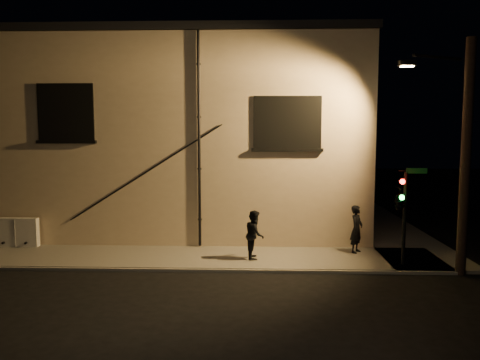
{
  "coord_description": "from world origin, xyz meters",
  "views": [
    {
      "loc": [
        0.43,
        -15.11,
        4.61
      ],
      "look_at": [
        -0.18,
        1.8,
        2.88
      ],
      "focal_mm": 35.0,
      "sensor_mm": 36.0,
      "label": 1
    }
  ],
  "objects_px": {
    "pedestrian_b": "(255,234)",
    "traffic_signal": "(400,201)",
    "utility_cabinet": "(17,232)",
    "streetlamp_pole": "(463,152)",
    "pedestrian_a": "(357,229)"
  },
  "relations": [
    {
      "from": "utility_cabinet",
      "to": "streetlamp_pole",
      "type": "height_order",
      "value": "streetlamp_pole"
    },
    {
      "from": "pedestrian_b",
      "to": "traffic_signal",
      "type": "relative_size",
      "value": 0.52
    },
    {
      "from": "utility_cabinet",
      "to": "streetlamp_pole",
      "type": "xyz_separation_m",
      "value": [
        16.04,
        -2.66,
        3.3
      ]
    },
    {
      "from": "utility_cabinet",
      "to": "pedestrian_b",
      "type": "relative_size",
      "value": 1.0
    },
    {
      "from": "pedestrian_a",
      "to": "traffic_signal",
      "type": "height_order",
      "value": "traffic_signal"
    },
    {
      "from": "streetlamp_pole",
      "to": "pedestrian_a",
      "type": "bearing_deg",
      "value": 142.19
    },
    {
      "from": "utility_cabinet",
      "to": "traffic_signal",
      "type": "bearing_deg",
      "value": -8.49
    },
    {
      "from": "utility_cabinet",
      "to": "pedestrian_a",
      "type": "bearing_deg",
      "value": -2.03
    },
    {
      "from": "pedestrian_a",
      "to": "utility_cabinet",
      "type": "bearing_deg",
      "value": 121.47
    },
    {
      "from": "pedestrian_a",
      "to": "streetlamp_pole",
      "type": "relative_size",
      "value": 0.24
    },
    {
      "from": "traffic_signal",
      "to": "streetlamp_pole",
      "type": "height_order",
      "value": "streetlamp_pole"
    },
    {
      "from": "pedestrian_b",
      "to": "traffic_signal",
      "type": "bearing_deg",
      "value": -98.39
    },
    {
      "from": "streetlamp_pole",
      "to": "utility_cabinet",
      "type": "bearing_deg",
      "value": 170.59
    },
    {
      "from": "pedestrian_a",
      "to": "streetlamp_pole",
      "type": "bearing_deg",
      "value": -94.3
    },
    {
      "from": "pedestrian_b",
      "to": "traffic_signal",
      "type": "xyz_separation_m",
      "value": [
        4.87,
        -0.72,
        1.35
      ]
    }
  ]
}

